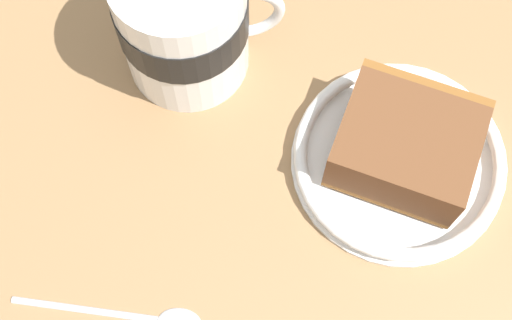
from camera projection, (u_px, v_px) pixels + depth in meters
ground_plane at (294, 203)px, 51.71cm from camera, size 129.20×129.20×2.37cm
small_plate at (399, 159)px, 50.84cm from camera, size 15.59×15.59×1.65cm
cake_slice at (406, 144)px, 48.90cm from camera, size 12.38×12.43×4.67cm
tea_mug at (184, 19)px, 49.66cm from camera, size 11.87×9.45×10.61cm
teaspoon at (146, 317)px, 47.10cm from camera, size 11.54×8.31×0.80cm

